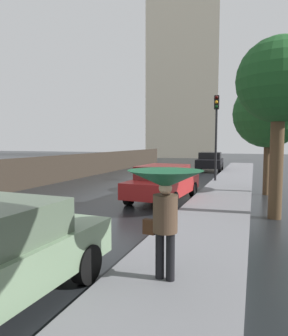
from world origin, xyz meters
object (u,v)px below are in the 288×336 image
Objects in this scene: traffic_light at (216,122)px; street_tree_mid at (279,83)px; car_red_far_ahead at (163,182)px; street_tree_near at (268,113)px; pedestrian_with_umbrella_near at (165,190)px; car_black_near_kerb at (210,161)px.

street_tree_mid reaches higher than traffic_light.
car_red_far_ahead is 5.49m from street_tree_near.
traffic_light is at bearing 81.48° from car_red_far_ahead.
traffic_light is 0.94× the size of street_tree_near.
street_tree_mid reaches higher than pedestrian_with_umbrella_near.
car_black_near_kerb is at bearing 110.12° from street_tree_near.
car_black_near_kerb is 0.91× the size of car_red_far_ahead.
car_red_far_ahead is 6.72m from traffic_light.
pedestrian_with_umbrella_near is at bearing -109.50° from street_tree_mid.
car_red_far_ahead is 0.85× the size of street_tree_near.
traffic_light is 8.17m from street_tree_mid.
pedestrian_with_umbrella_near is 6.23m from street_tree_mid.
pedestrian_with_umbrella_near is 10.14m from street_tree_near.
car_black_near_kerb is 20.28m from pedestrian_with_umbrella_near.
pedestrian_with_umbrella_near is at bearing -70.05° from car_red_far_ahead.
street_tree_near is (2.55, -3.30, 0.14)m from traffic_light.
street_tree_near reaches higher than car_black_near_kerb.
car_red_far_ahead is 0.80× the size of street_tree_mid.
traffic_light is (1.30, 6.03, 2.66)m from car_red_far_ahead.
traffic_light reaches higher than car_red_far_ahead.
traffic_light reaches higher than pedestrian_with_umbrella_near.
car_black_near_kerb is 7.65m from traffic_light.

